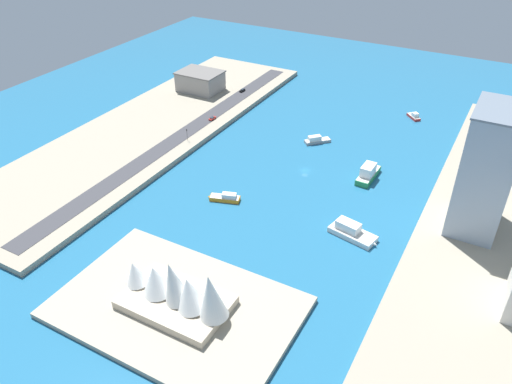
# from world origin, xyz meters

# --- Properties ---
(ground_plane) EXTENTS (440.00, 440.00, 0.00)m
(ground_plane) POSITION_xyz_m (0.00, 0.00, 0.00)
(ground_plane) COLOR #23668E
(quay_east) EXTENTS (70.00, 240.00, 2.75)m
(quay_east) POSITION_xyz_m (94.66, 0.00, 1.37)
(quay_east) COLOR #9E937F
(quay_east) RESTS_ON ground_plane
(peninsula_point) EXTENTS (80.89, 52.99, 2.00)m
(peninsula_point) POSITION_xyz_m (0.64, 105.25, 1.00)
(peninsula_point) COLOR #A89E89
(peninsula_point) RESTS_ON ground_plane
(road_strip) EXTENTS (10.13, 228.00, 0.15)m
(road_strip) POSITION_xyz_m (72.79, 0.00, 2.82)
(road_strip) COLOR #38383D
(road_strip) RESTS_ON quay_east
(ferry_white_commuter) EXTENTS (21.47, 11.98, 5.93)m
(ferry_white_commuter) POSITION_xyz_m (-37.54, 38.28, 2.13)
(ferry_white_commuter) COLOR silver
(ferry_white_commuter) RESTS_ON ground_plane
(water_taxi_orange) EXTENTS (15.01, 8.28, 3.77)m
(water_taxi_orange) POSITION_xyz_m (20.81, 41.05, 1.42)
(water_taxi_orange) COLOR orange
(water_taxi_orange) RESTS_ON ground_plane
(yacht_sleek_gray) EXTENTS (13.03, 13.22, 4.07)m
(yacht_sleek_gray) POSITION_xyz_m (6.76, -30.43, 1.52)
(yacht_sleek_gray) COLOR #999EA3
(yacht_sleek_gray) RESTS_ON ground_plane
(ferry_green_doubledeck) EXTENTS (6.86, 21.43, 7.63)m
(ferry_green_doubledeck) POSITION_xyz_m (-29.38, -8.07, 2.92)
(ferry_green_doubledeck) COLOR #2D8C4C
(ferry_green_doubledeck) RESTS_ON ground_plane
(tugboat_red) EXTENTS (9.57, 9.74, 3.85)m
(tugboat_red) POSITION_xyz_m (-31.81, -86.96, 1.33)
(tugboat_red) COLOR red
(tugboat_red) RESTS_ON ground_plane
(carpark_squat_concrete) EXTENTS (27.35, 20.82, 12.44)m
(carpark_squat_concrete) POSITION_xyz_m (100.28, -57.27, 9.00)
(carpark_squat_concrete) COLOR gray
(carpark_squat_concrete) RESTS_ON quay_east
(tower_tall_glass) EXTENTS (19.27, 28.00, 51.26)m
(tower_tall_glass) POSITION_xyz_m (-79.31, 10.82, 28.41)
(tower_tall_glass) COLOR #8C9EB2
(tower_tall_glass) RESTS_ON quay_west
(suv_black) EXTENTS (1.92, 5.04, 1.58)m
(suv_black) POSITION_xyz_m (75.13, -68.22, 3.67)
(suv_black) COLOR black
(suv_black) RESTS_ON road_strip
(pickup_red) EXTENTS (2.10, 5.23, 1.48)m
(pickup_red) POSITION_xyz_m (68.94, -22.78, 3.64)
(pickup_red) COLOR black
(pickup_red) RESTS_ON road_strip
(traffic_light_waterfront) EXTENTS (0.36, 0.36, 6.50)m
(traffic_light_waterfront) POSITION_xyz_m (66.71, 5.27, 7.09)
(traffic_light_waterfront) COLOR black
(traffic_light_waterfront) RESTS_ON quay_east
(opera_landmark) EXTENTS (41.62, 22.77, 19.65)m
(opera_landmark) POSITION_xyz_m (-0.79, 105.25, 9.08)
(opera_landmark) COLOR #BCAD93
(opera_landmark) RESTS_ON peninsula_point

